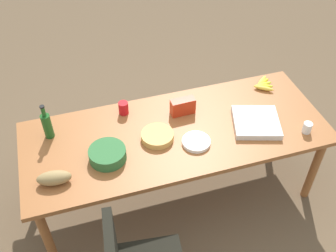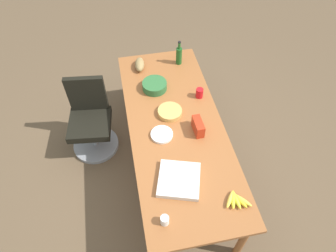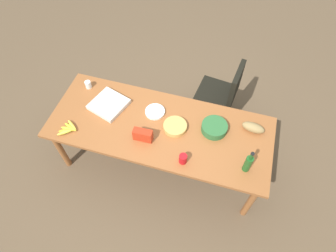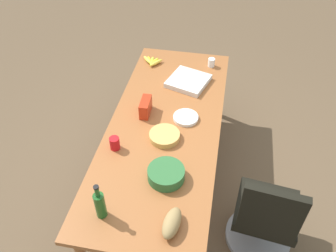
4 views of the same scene
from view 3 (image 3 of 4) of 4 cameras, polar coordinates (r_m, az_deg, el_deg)
name	(u,v)px [view 3 (image 3 of 4)]	position (r m, az deg, el deg)	size (l,w,h in m)	color
ground_plane	(161,160)	(3.79, -1.37, -6.68)	(10.00, 10.00, 0.00)	brown
conference_table	(160,130)	(3.19, -1.61, -0.82)	(2.42, 0.95, 0.76)	#98582D
office_chair	(219,99)	(3.95, 9.92, 5.25)	(0.56, 0.56, 0.95)	gray
salad_bowl	(214,128)	(3.11, 9.08, -0.32)	(0.28, 0.28, 0.09)	#2D6433
banana_bunch	(69,129)	(3.26, -18.95, -0.50)	(0.19, 0.23, 0.04)	yellow
chip_bag_red	(143,135)	(3.00, -4.97, -1.77)	(0.20, 0.08, 0.14)	red
chip_bowl	(175,127)	(3.10, 1.39, -0.10)	(0.25, 0.25, 0.05)	tan
paper_cup	(88,85)	(3.58, -15.40, 7.84)	(0.07, 0.07, 0.09)	white
paper_plate_stack	(155,112)	(3.24, -2.57, 2.81)	(0.22, 0.22, 0.03)	white
red_solo_cup	(183,159)	(2.87, 2.96, -6.44)	(0.08, 0.08, 0.11)	red
pizza_box	(109,104)	(3.35, -11.54, 4.19)	(0.36, 0.36, 0.05)	silver
wine_bottle	(248,163)	(2.87, 15.44, -7.07)	(0.07, 0.07, 0.31)	#1C531E
bread_loaf	(253,128)	(3.20, 16.39, -0.29)	(0.24, 0.11, 0.10)	olive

